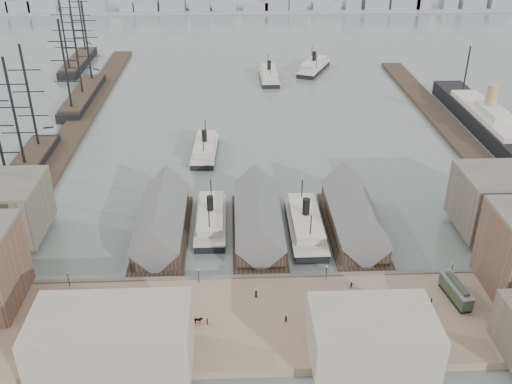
{
  "coord_description": "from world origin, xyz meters",
  "views": [
    {
      "loc": [
        -6.11,
        -115.18,
        84.06
      ],
      "look_at": [
        0.0,
        30.0,
        6.0
      ],
      "focal_mm": 40.0,
      "sensor_mm": 36.0,
      "label": 1
    }
  ],
  "objects_px": {
    "ferry_docked_west": "(211,219)",
    "horse_cart_left": "(88,296)",
    "horse_cart_center": "(195,320)",
    "tram": "(456,292)",
    "ocean_steamer": "(487,121)",
    "horse_cart_right": "(327,316)"
  },
  "relations": [
    {
      "from": "ferry_docked_west",
      "to": "horse_cart_right",
      "type": "relative_size",
      "value": 5.81
    },
    {
      "from": "horse_cart_center",
      "to": "horse_cart_right",
      "type": "relative_size",
      "value": 1.04
    },
    {
      "from": "tram",
      "to": "horse_cart_center",
      "type": "relative_size",
      "value": 2.32
    },
    {
      "from": "tram",
      "to": "ocean_steamer",
      "type": "bearing_deg",
      "value": 56.21
    },
    {
      "from": "tram",
      "to": "horse_cart_left",
      "type": "bearing_deg",
      "value": 169.22
    },
    {
      "from": "horse_cart_center",
      "to": "horse_cart_left",
      "type": "bearing_deg",
      "value": 63.66
    },
    {
      "from": "ocean_steamer",
      "to": "horse_cart_center",
      "type": "bearing_deg",
      "value": -134.44
    },
    {
      "from": "ferry_docked_west",
      "to": "horse_cart_left",
      "type": "relative_size",
      "value": 6.32
    },
    {
      "from": "ferry_docked_west",
      "to": "horse_cart_center",
      "type": "height_order",
      "value": "ferry_docked_west"
    },
    {
      "from": "horse_cart_center",
      "to": "tram",
      "type": "bearing_deg",
      "value": -90.01
    },
    {
      "from": "ocean_steamer",
      "to": "horse_cart_right",
      "type": "distance_m",
      "value": 134.55
    },
    {
      "from": "ferry_docked_west",
      "to": "horse_cart_right",
      "type": "height_order",
      "value": "ferry_docked_west"
    },
    {
      "from": "horse_cart_center",
      "to": "horse_cart_right",
      "type": "xyz_separation_m",
      "value": [
        28.3,
        0.34,
        -0.06
      ]
    },
    {
      "from": "horse_cart_left",
      "to": "horse_cart_center",
      "type": "xyz_separation_m",
      "value": [
        24.5,
        -9.22,
        0.08
      ]
    },
    {
      "from": "tram",
      "to": "horse_cart_left",
      "type": "relative_size",
      "value": 2.63
    },
    {
      "from": "ferry_docked_west",
      "to": "tram",
      "type": "bearing_deg",
      "value": -33.54
    },
    {
      "from": "horse_cart_left",
      "to": "horse_cart_center",
      "type": "distance_m",
      "value": 26.18
    },
    {
      "from": "tram",
      "to": "horse_cart_left",
      "type": "height_order",
      "value": "tram"
    },
    {
      "from": "ferry_docked_west",
      "to": "horse_cart_right",
      "type": "bearing_deg",
      "value": -58.47
    },
    {
      "from": "ocean_steamer",
      "to": "horse_cart_right",
      "type": "bearing_deg",
      "value": -125.91
    },
    {
      "from": "ferry_docked_west",
      "to": "horse_cart_center",
      "type": "distance_m",
      "value": 42.92
    },
    {
      "from": "ferry_docked_west",
      "to": "tram",
      "type": "height_order",
      "value": "ferry_docked_west"
    }
  ]
}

